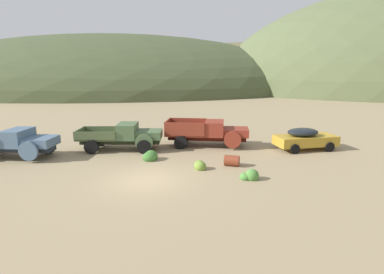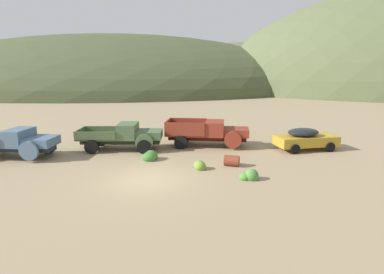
{
  "view_description": "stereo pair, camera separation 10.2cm",
  "coord_description": "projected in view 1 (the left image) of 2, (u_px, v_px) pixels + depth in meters",
  "views": [
    {
      "loc": [
        1.91,
        -14.71,
        5.64
      ],
      "look_at": [
        2.49,
        3.81,
        1.41
      ],
      "focal_mm": 28.11,
      "sensor_mm": 36.0,
      "label": 1
    },
    {
      "loc": [
        2.01,
        -14.72,
        5.64
      ],
      "look_at": [
        2.49,
        3.81,
        1.41
      ],
      "focal_mm": 28.11,
      "sensor_mm": 36.0,
      "label": 2
    }
  ],
  "objects": [
    {
      "name": "bush_front_left",
      "position": [
        200.0,
        166.0,
        17.21
      ],
      "size": [
        0.71,
        0.69,
        0.67
      ],
      "color": "olive",
      "rests_on": "ground"
    },
    {
      "name": "oil_drum_tipped",
      "position": [
        232.0,
        161.0,
        17.79
      ],
      "size": [
        1.02,
        0.88,
        0.64
      ],
      "color": "brown",
      "rests_on": "ground"
    },
    {
      "name": "bush_near_barrel",
      "position": [
        250.0,
        176.0,
        15.63
      ],
      "size": [
        1.01,
        0.66,
        0.72
      ],
      "color": "#4C8438",
      "rests_on": "ground"
    },
    {
      "name": "truck_weathered_green",
      "position": [
        127.0,
        136.0,
        21.19
      ],
      "size": [
        5.85,
        2.48,
        1.89
      ],
      "rotation": [
        0.0,
        0.0,
        -0.02
      ],
      "color": "#232B1B",
      "rests_on": "ground"
    },
    {
      "name": "hill_center",
      "position": [
        258.0,
        88.0,
        91.51
      ],
      "size": [
        96.13,
        53.85,
        26.46
      ],
      "primitive_type": "ellipsoid",
      "color": "brown",
      "rests_on": "ground"
    },
    {
      "name": "car_mustard",
      "position": [
        307.0,
        138.0,
        21.29
      ],
      "size": [
        4.76,
        2.52,
        1.57
      ],
      "rotation": [
        0.0,
        0.0,
        0.18
      ],
      "color": "#B28928",
      "rests_on": "ground"
    },
    {
      "name": "truck_rust_red",
      "position": [
        212.0,
        132.0,
        22.2
      ],
      "size": [
        6.23,
        2.98,
        1.91
      ],
      "rotation": [
        0.0,
        0.0,
        -0.14
      ],
      "color": "#42140D",
      "rests_on": "ground"
    },
    {
      "name": "bush_front_right",
      "position": [
        151.0,
        157.0,
        18.97
      ],
      "size": [
        0.95,
        0.99,
        0.76
      ],
      "color": "#3D702D",
      "rests_on": "ground"
    },
    {
      "name": "bush_back_edge",
      "position": [
        186.0,
        137.0,
        24.62
      ],
      "size": [
        0.82,
        0.7,
        0.69
      ],
      "color": "#4C8438",
      "rests_on": "ground"
    },
    {
      "name": "ground_plane",
      "position": [
        146.0,
        180.0,
        15.53
      ],
      "size": [
        300.0,
        300.0,
        0.0
      ],
      "primitive_type": "plane",
      "color": "#998460"
    },
    {
      "name": "hill_far_left",
      "position": [
        116.0,
        87.0,
        91.84
      ],
      "size": [
        119.86,
        86.76,
        30.28
      ],
      "primitive_type": "ellipsoid",
      "color": "#424C2D",
      "rests_on": "ground"
    },
    {
      "name": "truck_chalk_blue",
      "position": [
        18.0,
        143.0,
        19.26
      ],
      "size": [
        5.86,
        2.83,
        1.89
      ],
      "rotation": [
        0.0,
        0.0,
        -0.11
      ],
      "color": "#262D39",
      "rests_on": "ground"
    }
  ]
}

